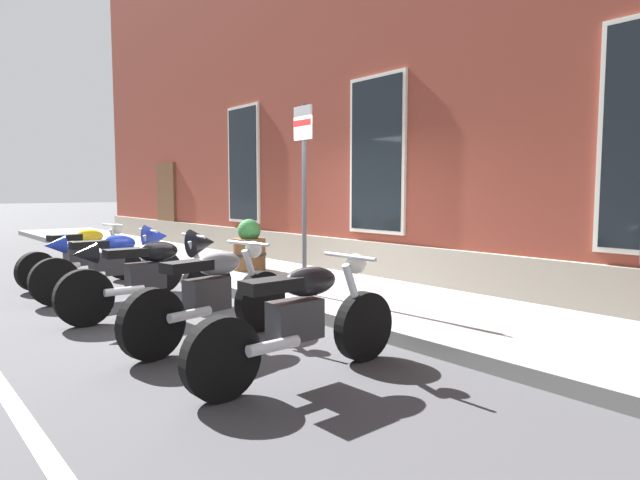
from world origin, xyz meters
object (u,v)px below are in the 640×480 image
Objects in this scene: motorcycle_yellow_naked at (84,255)px; motorcycle_blue_sport at (116,259)px; motorcycle_black_naked at (302,320)px; parking_sign at (304,172)px; motorcycle_black_sport at (156,270)px; barrel_planter at (249,248)px; motorcycle_grey_naked at (213,295)px.

motorcycle_yellow_naked is 1.47m from motorcycle_blue_sport.
motorcycle_black_naked is (5.79, 0.03, 0.00)m from motorcycle_yellow_naked.
parking_sign reaches higher than motorcycle_black_naked.
motorcycle_blue_sport is at bearing 179.96° from motorcycle_black_sport.
motorcycle_black_sport is 2.44× the size of barrel_planter.
motorcycle_black_sport reaches higher than motorcycle_blue_sport.
motorcycle_black_sport is (1.42, -0.00, 0.00)m from motorcycle_blue_sport.
motorcycle_grey_naked is 2.24× the size of barrel_planter.
barrel_planter is (-1.77, 2.43, -0.04)m from motorcycle_black_sport.
barrel_planter reaches higher than motorcycle_black_naked.
motorcycle_black_sport is at bearing -53.92° from barrel_planter.
motorcycle_black_sport is at bearing -107.89° from parking_sign.
motorcycle_black_sport is at bearing 177.62° from motorcycle_grey_naked.
parking_sign is at bearing 42.17° from motorcycle_blue_sport.
motorcycle_yellow_naked is 2.30× the size of barrel_planter.
motorcycle_yellow_naked is 4.43m from motorcycle_grey_naked.
barrel_planter reaches higher than motorcycle_blue_sport.
parking_sign is at bearing 116.86° from motorcycle_grey_naked.
motorcycle_black_naked is (2.90, 0.01, -0.08)m from motorcycle_black_sport.
motorcycle_blue_sport is 2.96m from parking_sign.
parking_sign is at bearing -14.48° from barrel_planter.
parking_sign reaches higher than motorcycle_blue_sport.
motorcycle_yellow_naked is 2.89m from motorcycle_black_sport.
parking_sign is (-0.95, 1.88, 1.28)m from motorcycle_grey_naked.
motorcycle_black_sport is 1.09× the size of motorcycle_grey_naked.
barrel_planter is at bearing 98.19° from motorcycle_blue_sport.
parking_sign is 2.82× the size of barrel_planter.
parking_sign reaches higher than barrel_planter.
motorcycle_blue_sport is 0.97× the size of motorcycle_black_sport.
motorcycle_yellow_naked is at bearing -179.27° from motorcycle_blue_sport.
parking_sign is (2.01, 1.82, 1.21)m from motorcycle_blue_sport.
motorcycle_yellow_naked is 4.14m from parking_sign.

